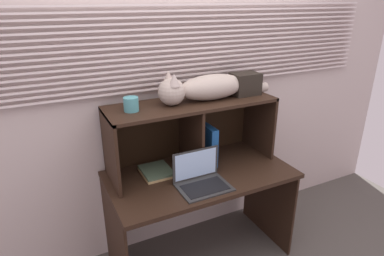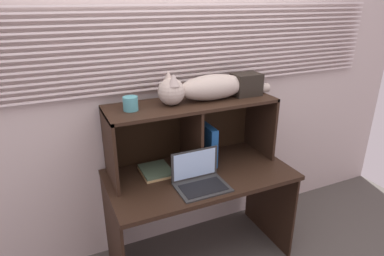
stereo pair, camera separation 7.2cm
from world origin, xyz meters
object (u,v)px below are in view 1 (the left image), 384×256
object	(u,v)px
laptop	(201,179)
binder_upright	(207,144)
book_stack	(156,172)
cat	(203,88)
storage_box	(245,84)
small_basket	(131,104)

from	to	relation	value
laptop	binder_upright	world-z (taller)	binder_upright
binder_upright	book_stack	world-z (taller)	binder_upright
laptop	book_stack	bearing A→B (deg)	128.07
cat	book_stack	xyz separation A→B (m)	(-0.37, -0.01, -0.55)
laptop	binder_upright	xyz separation A→B (m)	(0.19, 0.27, 0.10)
cat	binder_upright	xyz separation A→B (m)	(0.03, 0.00, -0.42)
binder_upright	storage_box	world-z (taller)	storage_box
cat	laptop	distance (m)	0.61
storage_box	book_stack	bearing A→B (deg)	-179.49
cat	book_stack	world-z (taller)	cat
laptop	cat	bearing A→B (deg)	60.21
binder_upright	small_basket	bearing A→B (deg)	180.00
book_stack	storage_box	bearing A→B (deg)	0.51
cat	binder_upright	distance (m)	0.42
binder_upright	laptop	bearing A→B (deg)	-124.54
small_basket	storage_box	bearing A→B (deg)	0.00
small_basket	laptop	bearing A→B (deg)	-37.97
cat	storage_box	bearing A→B (deg)	0.00
cat	book_stack	bearing A→B (deg)	-179.01
book_stack	laptop	bearing A→B (deg)	-51.93
binder_upright	book_stack	xyz separation A→B (m)	(-0.40, -0.01, -0.13)
laptop	storage_box	xyz separation A→B (m)	(0.50, 0.27, 0.51)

